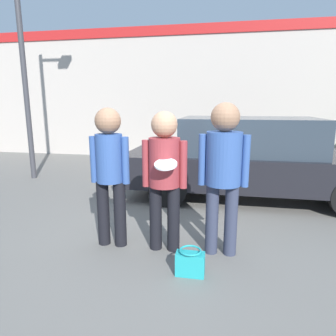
{
  "coord_description": "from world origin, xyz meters",
  "views": [
    {
      "loc": [
        0.72,
        -3.66,
        1.75
      ],
      "look_at": [
        0.04,
        -0.09,
        0.98
      ],
      "focal_mm": 32.0,
      "sensor_mm": 36.0,
      "label": 1
    }
  ],
  "objects_px": {
    "parked_car_near": "(251,158)",
    "handbag": "(190,263)",
    "street_lamp": "(26,13)",
    "person_middle_with_frisbee": "(164,170)",
    "person_right": "(223,165)",
    "person_left": "(110,166)"
  },
  "relations": [
    {
      "from": "person_right",
      "to": "handbag",
      "type": "height_order",
      "value": "person_right"
    },
    {
      "from": "person_left",
      "to": "person_right",
      "type": "xyz_separation_m",
      "value": [
        1.35,
        0.02,
        0.06
      ]
    },
    {
      "from": "street_lamp",
      "to": "person_right",
      "type": "bearing_deg",
      "value": -34.38
    },
    {
      "from": "street_lamp",
      "to": "handbag",
      "type": "xyz_separation_m",
      "value": [
        4.05,
        -3.52,
        -3.55
      ]
    },
    {
      "from": "person_right",
      "to": "handbag",
      "type": "distance_m",
      "value": 1.13
    },
    {
      "from": "person_right",
      "to": "parked_car_near",
      "type": "relative_size",
      "value": 0.38
    },
    {
      "from": "parked_car_near",
      "to": "handbag",
      "type": "distance_m",
      "value": 3.08
    },
    {
      "from": "person_right",
      "to": "street_lamp",
      "type": "distance_m",
      "value": 5.88
    },
    {
      "from": "person_right",
      "to": "street_lamp",
      "type": "relative_size",
      "value": 0.29
    },
    {
      "from": "person_left",
      "to": "person_middle_with_frisbee",
      "type": "bearing_deg",
      "value": -0.38
    },
    {
      "from": "parked_car_near",
      "to": "handbag",
      "type": "height_order",
      "value": "parked_car_near"
    },
    {
      "from": "person_left",
      "to": "parked_car_near",
      "type": "height_order",
      "value": "person_left"
    },
    {
      "from": "parked_car_near",
      "to": "handbag",
      "type": "relative_size",
      "value": 15.64
    },
    {
      "from": "person_middle_with_frisbee",
      "to": "parked_car_near",
      "type": "height_order",
      "value": "person_middle_with_frisbee"
    },
    {
      "from": "person_right",
      "to": "parked_car_near",
      "type": "distance_m",
      "value": 2.44
    },
    {
      "from": "person_middle_with_frisbee",
      "to": "street_lamp",
      "type": "bearing_deg",
      "value": 140.77
    },
    {
      "from": "street_lamp",
      "to": "handbag",
      "type": "height_order",
      "value": "street_lamp"
    },
    {
      "from": "person_middle_with_frisbee",
      "to": "person_right",
      "type": "xyz_separation_m",
      "value": [
        0.68,
        0.02,
        0.08
      ]
    },
    {
      "from": "person_left",
      "to": "street_lamp",
      "type": "relative_size",
      "value": 0.28
    },
    {
      "from": "person_left",
      "to": "person_right",
      "type": "bearing_deg",
      "value": 0.81
    },
    {
      "from": "parked_car_near",
      "to": "street_lamp",
      "type": "distance_m",
      "value": 5.7
    },
    {
      "from": "handbag",
      "to": "street_lamp",
      "type": "bearing_deg",
      "value": 139.02
    }
  ]
}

